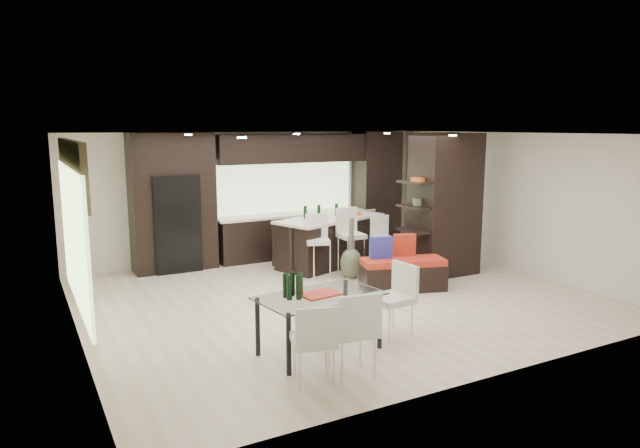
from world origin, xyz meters
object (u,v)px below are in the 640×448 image
bench (403,274)px  chair_near (352,336)px  floor_vase (351,248)px  chair_far (313,346)px  dining_table (320,324)px  chair_end (392,304)px  stool_left (318,253)px  kitchen_island (330,241)px  stool_mid (351,247)px  stool_right (381,248)px

bench → chair_near: bearing=-118.4°
floor_vase → chair_far: size_ratio=1.32×
floor_vase → dining_table: bearing=-127.8°
dining_table → chair_near: chair_near is taller
floor_vase → dining_table: size_ratio=0.74×
chair_end → stool_left: bearing=-14.6°
bench → kitchen_island: bearing=112.5°
stool_mid → stool_right: size_ratio=1.19×
chair_near → chair_end: (1.10, 0.77, -0.01)m
kitchen_island → dining_table: 4.65m
stool_left → bench: bearing=-35.5°
dining_table → chair_near: size_ratio=1.65×
dining_table → bench: bearing=26.5°
stool_left → stool_right: bearing=22.2°
stool_left → chair_near: stool_left is taller
kitchen_island → chair_end: size_ratio=2.58×
stool_mid → chair_end: size_ratio=1.11×
kitchen_island → chair_near: (-2.39, -4.75, -0.02)m
kitchen_island → chair_far: kitchen_island is taller
chair_near → bench: bearing=52.8°
kitchen_island → floor_vase: size_ratio=2.07×
floor_vase → chair_end: (-1.09, -2.83, -0.11)m
chair_far → chair_end: bearing=42.2°
stool_left → stool_right: size_ratio=1.13×
chair_near → floor_vase: bearing=67.2°
stool_right → floor_vase: bearing=-140.4°
stool_left → chair_near: size_ratio=1.02×
chair_near → chair_far: (-0.48, 0.02, -0.04)m
chair_far → stool_right: bearing=64.4°
floor_vase → chair_far: bearing=-126.8°
kitchen_island → bench: 2.25m
kitchen_island → stool_left: size_ratio=2.46×
chair_near → chair_end: chair_near is taller
dining_table → stool_mid: bearing=45.3°
stool_mid → stool_left: bearing=-178.5°
dining_table → chair_end: bearing=-7.6°
chair_near → stool_right: bearing=60.3°
bench → chair_near: chair_near is taller
kitchen_island → stool_left: kitchen_island is taller
dining_table → stool_left: bearing=54.7°
stool_left → stool_right: 1.45m
chair_end → bench: bearing=-44.9°
stool_right → bench: 1.54m
stool_left → bench: stool_left is taller
stool_mid → bench: stool_mid is taller
kitchen_island → chair_end: (-1.29, -3.98, -0.03)m
stool_right → chair_end: 3.77m
stool_mid → chair_far: 4.84m
kitchen_island → chair_far: 5.54m
kitchen_island → chair_far: (-2.87, -4.73, -0.06)m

